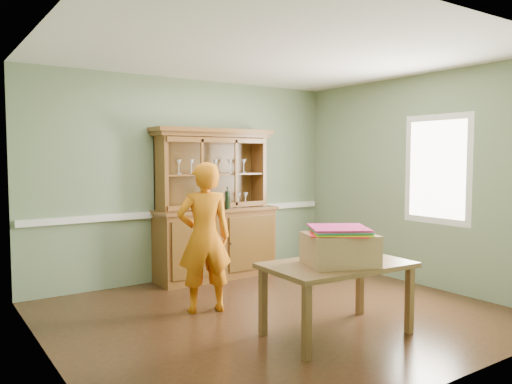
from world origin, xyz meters
TOP-DOWN VIEW (x-y plane):
  - floor at (0.00, 0.00)m, footprint 4.50×4.50m
  - ceiling at (0.00, 0.00)m, footprint 4.50×4.50m
  - wall_back at (0.00, 2.00)m, footprint 4.50×0.00m
  - wall_left at (-2.25, 0.00)m, footprint 0.00×4.00m
  - wall_right at (2.25, 0.00)m, footprint 0.00×4.00m
  - wall_front at (0.00, -2.00)m, footprint 4.50×0.00m
  - chair_rail at (0.00, 1.98)m, footprint 4.41×0.05m
  - framed_map at (-2.23, 0.30)m, footprint 0.03×0.60m
  - window_panel at (2.23, -0.30)m, footprint 0.03×0.96m
  - china_hutch at (0.25, 1.77)m, footprint 1.73×0.57m
  - dining_table at (0.09, -0.79)m, footprint 1.39×0.88m
  - cardboard_box at (0.05, -0.86)m, footprint 0.74×0.67m
  - kite_stack at (0.06, -0.84)m, footprint 0.70×0.70m
  - person at (-0.59, 0.52)m, footprint 0.67×0.53m

SIDE VIEW (x-z plane):
  - floor at x=0.00m, z-range 0.00..0.00m
  - dining_table at x=0.09m, z-range 0.26..0.93m
  - china_hutch at x=0.25m, z-range -0.30..1.73m
  - person at x=-0.59m, z-range 0.00..1.60m
  - cardboard_box at x=0.05m, z-range 0.67..0.96m
  - chair_rail at x=0.00m, z-range 0.86..0.94m
  - kite_stack at x=0.06m, z-range 0.96..1.02m
  - wall_back at x=0.00m, z-range -0.90..3.60m
  - wall_left at x=-2.25m, z-range -0.65..3.35m
  - wall_right at x=2.25m, z-range -0.65..3.35m
  - wall_front at x=0.00m, z-range -0.90..3.60m
  - window_panel at x=2.23m, z-range 0.82..2.18m
  - framed_map at x=-2.23m, z-range 1.32..1.78m
  - ceiling at x=0.00m, z-range 2.70..2.70m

